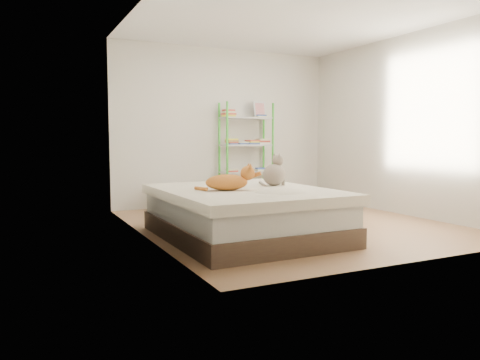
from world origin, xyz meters
TOP-DOWN VIEW (x-y plane):
  - room at (0.00, 0.00)m, footprint 3.81×4.21m
  - bed at (-0.92, -0.49)m, footprint 1.75×2.18m
  - orange_cat at (-1.15, -0.55)m, footprint 0.60×0.42m
  - grey_cat at (-0.43, -0.32)m, footprint 0.39×0.35m
  - shelf_unit at (0.31, 1.88)m, footprint 0.88×0.36m
  - cardboard_box at (0.62, 0.64)m, footprint 0.61×0.62m
  - white_bin at (-1.08, 1.85)m, footprint 0.37×0.32m

SIDE VIEW (x-z plane):
  - cardboard_box at x=0.62m, z-range -0.03..0.38m
  - white_bin at x=-1.08m, z-range 0.00..0.41m
  - bed at x=-0.92m, z-range 0.00..0.55m
  - orange_cat at x=-1.15m, z-range 0.55..0.77m
  - grey_cat at x=-0.43m, z-range 0.55..0.92m
  - shelf_unit at x=0.31m, z-range -0.03..1.72m
  - room at x=0.00m, z-range 0.00..2.61m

